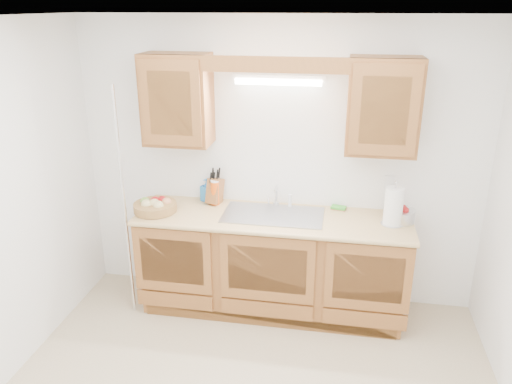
% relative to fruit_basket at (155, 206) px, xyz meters
% --- Properties ---
extents(room, '(3.52, 3.50, 2.50)m').
position_rel_fruit_basket_xyz_m(room, '(1.01, -1.12, 0.30)').
color(room, '#C7B08F').
rests_on(room, ground).
extents(base_cabinets, '(2.20, 0.60, 0.86)m').
position_rel_fruit_basket_xyz_m(base_cabinets, '(1.01, 0.08, -0.51)').
color(base_cabinets, '#99592D').
rests_on(base_cabinets, ground).
extents(countertop, '(2.30, 0.63, 0.04)m').
position_rel_fruit_basket_xyz_m(countertop, '(1.01, 0.07, -0.07)').
color(countertop, tan).
rests_on(countertop, base_cabinets).
extents(upper_cabinet_left, '(0.55, 0.33, 0.75)m').
position_rel_fruit_basket_xyz_m(upper_cabinet_left, '(0.18, 0.22, 0.87)').
color(upper_cabinet_left, '#99592D').
rests_on(upper_cabinet_left, room).
extents(upper_cabinet_right, '(0.55, 0.33, 0.75)m').
position_rel_fruit_basket_xyz_m(upper_cabinet_right, '(1.84, 0.22, 0.87)').
color(upper_cabinet_right, '#99592D').
rests_on(upper_cabinet_right, room).
extents(valance, '(2.20, 0.05, 0.12)m').
position_rel_fruit_basket_xyz_m(valance, '(1.01, 0.07, 1.19)').
color(valance, '#99592D').
rests_on(valance, room).
extents(fluorescent_fixture, '(0.76, 0.08, 0.08)m').
position_rel_fruit_basket_xyz_m(fluorescent_fixture, '(1.01, 0.30, 1.05)').
color(fluorescent_fixture, white).
rests_on(fluorescent_fixture, room).
extents(sink, '(0.84, 0.46, 0.36)m').
position_rel_fruit_basket_xyz_m(sink, '(1.01, 0.09, -0.12)').
color(sink, '#9E9EA3').
rests_on(sink, countertop).
extents(wire_shelf_pole, '(0.03, 0.03, 2.00)m').
position_rel_fruit_basket_xyz_m(wire_shelf_pole, '(-0.19, -0.18, 0.05)').
color(wire_shelf_pole, silver).
rests_on(wire_shelf_pole, ground).
extents(outlet_plate, '(0.08, 0.01, 0.12)m').
position_rel_fruit_basket_xyz_m(outlet_plate, '(1.96, 0.38, 0.20)').
color(outlet_plate, white).
rests_on(outlet_plate, room).
extents(fruit_basket, '(0.45, 0.45, 0.11)m').
position_rel_fruit_basket_xyz_m(fruit_basket, '(0.00, 0.00, 0.00)').
color(fruit_basket, '#AE7E46').
rests_on(fruit_basket, countertop).
extents(knife_block, '(0.15, 0.21, 0.32)m').
position_rel_fruit_basket_xyz_m(knife_block, '(0.46, 0.29, 0.07)').
color(knife_block, '#99592D').
rests_on(knife_block, countertop).
extents(orange_canister, '(0.09, 0.09, 0.22)m').
position_rel_fruit_basket_xyz_m(orange_canister, '(0.47, 0.25, 0.06)').
color(orange_canister, '#FB5A0D').
rests_on(orange_canister, countertop).
extents(soap_bottle, '(0.12, 0.12, 0.21)m').
position_rel_fruit_basket_xyz_m(soap_bottle, '(0.37, 0.32, 0.05)').
color(soap_bottle, '#2779C3').
rests_on(soap_bottle, countertop).
extents(sponge, '(0.14, 0.10, 0.03)m').
position_rel_fruit_basket_xyz_m(sponge, '(1.55, 0.32, -0.04)').
color(sponge, '#CC333F').
rests_on(sponge, countertop).
extents(paper_towel, '(0.18, 0.18, 0.37)m').
position_rel_fruit_basket_xyz_m(paper_towel, '(1.98, 0.06, 0.11)').
color(paper_towel, silver).
rests_on(paper_towel, countertop).
extents(apple_bowl, '(0.34, 0.34, 0.13)m').
position_rel_fruit_basket_xyz_m(apple_bowl, '(2.04, 0.16, 0.01)').
color(apple_bowl, silver).
rests_on(apple_bowl, countertop).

